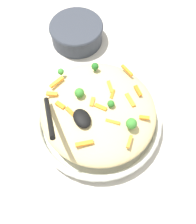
{
  "coord_description": "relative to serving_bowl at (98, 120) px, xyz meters",
  "views": [
    {
      "loc": [
        -0.29,
        0.16,
        0.69
      ],
      "look_at": [
        0.0,
        0.0,
        0.07
      ],
      "focal_mm": 42.23,
      "sensor_mm": 36.0,
      "label": 1
    }
  ],
  "objects": [
    {
      "name": "pasta_mound",
      "position": [
        0.0,
        0.0,
        0.05
      ],
      "size": [
        0.31,
        0.3,
        0.07
      ],
      "primitive_type": "ellipsoid",
      "color": "#DBC689",
      "rests_on": "serving_bowl"
    },
    {
      "name": "carrot_piece_11",
      "position": [
        -0.01,
        0.0,
        0.09
      ],
      "size": [
        0.03,
        0.03,
        0.01
      ],
      "primitive_type": "cube",
      "rotation": [
        0.0,
        0.0,
        3.75
      ],
      "color": "orange",
      "rests_on": "pasta_mound"
    },
    {
      "name": "carrot_piece_0",
      "position": [
        -0.08,
        0.08,
        0.09
      ],
      "size": [
        0.02,
        0.04,
        0.01
      ],
      "primitive_type": "cube",
      "rotation": [
        0.0,
        0.0,
        1.27
      ],
      "color": "orange",
      "rests_on": "pasta_mound"
    },
    {
      "name": "companion_bowl",
      "position": [
        0.32,
        -0.09,
        0.02
      ],
      "size": [
        0.18,
        0.18,
        0.07
      ],
      "color": "#333842",
      "rests_on": "ground_plane"
    },
    {
      "name": "broccoli_floret_1",
      "position": [
        0.1,
        -0.05,
        0.1
      ],
      "size": [
        0.02,
        0.02,
        0.03
      ],
      "color": "#205B1C",
      "rests_on": "pasta_mound"
    },
    {
      "name": "serving_spoon",
      "position": [
        -0.01,
        0.08,
        0.11
      ],
      "size": [
        0.15,
        0.11,
        0.09
      ],
      "color": "black",
      "rests_on": "pasta_mound"
    },
    {
      "name": "broccoli_floret_2",
      "position": [
        0.04,
        0.03,
        0.1
      ],
      "size": [
        0.02,
        0.02,
        0.03
      ],
      "color": "#377928",
      "rests_on": "pasta_mound"
    },
    {
      "name": "carrot_piece_9",
      "position": [
        -0.09,
        -0.08,
        0.09
      ],
      "size": [
        0.02,
        0.03,
        0.01
      ],
      "primitive_type": "cube",
      "rotation": [
        0.0,
        0.0,
        4.08
      ],
      "color": "orange",
      "rests_on": "pasta_mound"
    },
    {
      "name": "carrot_piece_14",
      "position": [
        0.08,
        0.09,
        0.09
      ],
      "size": [
        0.02,
        0.03,
        0.01
      ],
      "primitive_type": "cube",
      "rotation": [
        0.0,
        0.0,
        4.13
      ],
      "color": "orange",
      "rests_on": "pasta_mound"
    },
    {
      "name": "broccoli_floret_4",
      "position": [
        -0.09,
        -0.04,
        0.1
      ],
      "size": [
        0.03,
        0.03,
        0.03
      ],
      "color": "#377928",
      "rests_on": "pasta_mound"
    },
    {
      "name": "carrot_piece_12",
      "position": [
        0.04,
        0.08,
        0.09
      ],
      "size": [
        0.03,
        0.02,
        0.01
      ],
      "primitive_type": "cube",
      "rotation": [
        0.0,
        0.0,
        3.56
      ],
      "color": "orange",
      "rests_on": "pasta_mound"
    },
    {
      "name": "carrot_piece_1",
      "position": [
        0.01,
        0.01,
        0.09
      ],
      "size": [
        0.03,
        0.02,
        0.01
      ],
      "primitive_type": "cube",
      "rotation": [
        0.0,
        0.0,
        2.44
      ],
      "color": "orange",
      "rests_on": "pasta_mound"
    },
    {
      "name": "broccoli_floret_0",
      "position": [
        -0.02,
        -0.02,
        0.1
      ],
      "size": [
        0.02,
        0.02,
        0.02
      ],
      "color": "#296820",
      "rests_on": "pasta_mound"
    },
    {
      "name": "carrot_piece_3",
      "position": [
        -0.12,
        -0.02,
        0.09
      ],
      "size": [
        0.03,
        0.03,
        0.01
      ],
      "primitive_type": "cube",
      "rotation": [
        0.0,
        0.0,
        2.3
      ],
      "color": "orange",
      "rests_on": "pasta_mound"
    },
    {
      "name": "serving_bowl",
      "position": [
        0.0,
        0.0,
        0.0
      ],
      "size": [
        0.36,
        0.36,
        0.04
      ],
      "color": "silver",
      "rests_on": "ground_plane"
    },
    {
      "name": "carrot_piece_10",
      "position": [
        -0.01,
        -0.11,
        0.09
      ],
      "size": [
        0.03,
        0.01,
        0.01
      ],
      "primitive_type": "cube",
      "rotation": [
        0.0,
        0.0,
        6.15
      ],
      "color": "orange",
      "rests_on": "pasta_mound"
    },
    {
      "name": "carrot_piece_6",
      "position": [
        0.01,
        0.07,
        0.09
      ],
      "size": [
        0.04,
        0.02,
        0.01
      ],
      "primitive_type": "cube",
      "rotation": [
        0.0,
        0.0,
        0.26
      ],
      "color": "orange",
      "rests_on": "pasta_mound"
    },
    {
      "name": "carrot_piece_4",
      "position": [
        0.11,
        0.06,
        0.09
      ],
      "size": [
        0.02,
        0.04,
        0.01
      ],
      "primitive_type": "cube",
      "rotation": [
        0.0,
        0.0,
        4.98
      ],
      "color": "orange",
      "rests_on": "pasta_mound"
    },
    {
      "name": "carrot_piece_13",
      "position": [
        -0.06,
        -0.01,
        0.09
      ],
      "size": [
        0.03,
        0.03,
        0.01
      ],
      "primitive_type": "cube",
      "rotation": [
        0.0,
        0.0,
        0.79
      ],
      "color": "orange",
      "rests_on": "pasta_mound"
    },
    {
      "name": "carrot_piece_8",
      "position": [
        -0.03,
        -0.08,
        0.09
      ],
      "size": [
        0.04,
        0.01,
        0.01
      ],
      "primitive_type": "cube",
      "rotation": [
        0.0,
        0.0,
        6.22
      ],
      "color": "orange",
      "rests_on": "pasta_mound"
    },
    {
      "name": "carrot_piece_5",
      "position": [
        0.01,
        -0.05,
        0.09
      ],
      "size": [
        0.03,
        0.02,
        0.01
      ],
      "primitive_type": "cube",
      "rotation": [
        0.0,
        0.0,
        5.52
      ],
      "color": "orange",
      "rests_on": "pasta_mound"
    },
    {
      "name": "carrot_piece_2",
      "position": [
        0.06,
        -0.12,
        0.09
      ],
      "size": [
        0.04,
        0.01,
        0.01
      ],
      "primitive_type": "cube",
      "rotation": [
        0.0,
        0.0,
        3.29
      ],
      "color": "orange",
      "rests_on": "pasta_mound"
    },
    {
      "name": "ground_plane",
      "position": [
        0.0,
        0.0,
        -0.02
      ],
      "size": [
        2.4,
        2.4,
        0.0
      ],
      "primitive_type": "plane",
      "color": "beige"
    },
    {
      "name": "broccoli_floret_3",
      "position": [
        0.13,
        0.04,
        0.1
      ],
      "size": [
        0.02,
        0.02,
        0.02
      ],
      "color": "#377928",
      "rests_on": "pasta_mound"
    },
    {
      "name": "carrot_piece_7",
      "position": [
        0.03,
        -0.05,
        0.09
      ],
      "size": [
        0.04,
        0.02,
        0.01
      ],
      "primitive_type": "cube",
      "rotation": [
        0.0,
        0.0,
        2.89
      ],
      "color": "orange",
      "rests_on": "pasta_mound"
    }
  ]
}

